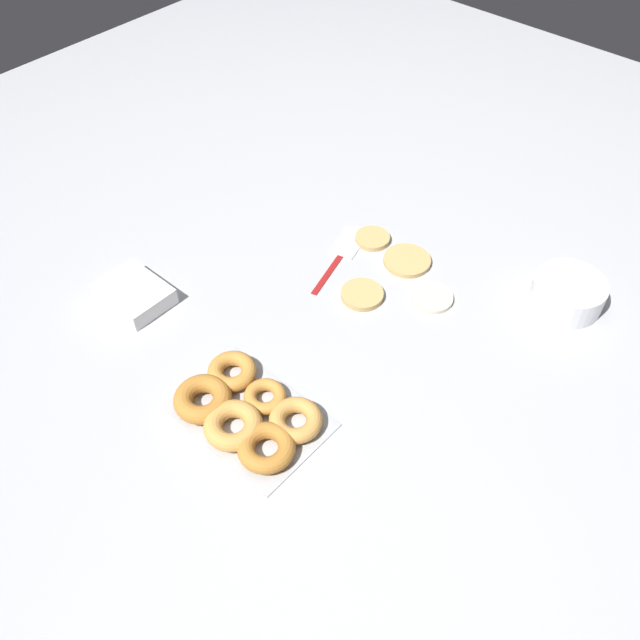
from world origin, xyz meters
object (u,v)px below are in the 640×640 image
at_px(pancake_3, 432,298).
at_px(container_stack, 134,294).
at_px(batter_bowl, 568,293).
at_px(spatula, 345,248).
at_px(pancake_0, 407,261).
at_px(donut_tray, 245,412).
at_px(pancake_2, 372,239).
at_px(pancake_1, 362,295).

relative_size(pancake_3, container_stack, 0.60).
distance_m(batter_bowl, spatula, 0.52).
relative_size(pancake_0, donut_tray, 0.38).
bearing_deg(pancake_2, pancake_0, -4.24).
height_order(pancake_2, spatula, pancake_2).
relative_size(pancake_0, pancake_2, 1.32).
bearing_deg(spatula, container_stack, 136.17).
bearing_deg(donut_tray, spatula, 108.80).
bearing_deg(pancake_0, pancake_1, -92.86).
bearing_deg(spatula, batter_bowl, -84.45).
height_order(batter_bowl, container_stack, batter_bowl).
distance_m(pancake_3, container_stack, 0.67).
distance_m(container_stack, spatula, 0.51).
distance_m(pancake_0, pancake_2, 0.11).
bearing_deg(pancake_1, pancake_2, 121.63).
xyz_separation_m(batter_bowl, spatula, (-0.49, -0.18, -0.03)).
relative_size(pancake_2, spatula, 0.32).
bearing_deg(pancake_0, spatula, -156.88).
xyz_separation_m(pancake_0, spatula, (-0.14, -0.06, -0.00)).
relative_size(pancake_0, spatula, 0.43).
bearing_deg(spatula, pancake_1, -142.16).
relative_size(pancake_1, donut_tray, 0.33).
relative_size(pancake_2, pancake_3, 0.91).
bearing_deg(spatula, pancake_0, -82.14).
bearing_deg(pancake_1, spatula, 143.10).
bearing_deg(spatula, donut_tray, -176.45).
bearing_deg(pancake_3, batter_bowl, 39.07).
relative_size(pancake_1, pancake_3, 1.03).
distance_m(batter_bowl, container_stack, 0.96).
xyz_separation_m(pancake_1, spatula, (-0.13, 0.10, -0.00)).
relative_size(batter_bowl, container_stack, 1.02).
height_order(pancake_1, spatula, pancake_1).
xyz_separation_m(pancake_3, spatula, (-0.26, 0.00, -0.00)).
distance_m(pancake_2, pancake_3, 0.24).
xyz_separation_m(pancake_2, donut_tray, (0.14, -0.57, 0.01)).
distance_m(pancake_1, donut_tray, 0.41).
bearing_deg(donut_tray, pancake_3, 80.49).
bearing_deg(container_stack, pancake_2, 62.11).
relative_size(donut_tray, spatula, 1.12).
distance_m(pancake_1, spatula, 0.17).
relative_size(pancake_3, batter_bowl, 0.59).
distance_m(pancake_1, pancake_3, 0.16).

